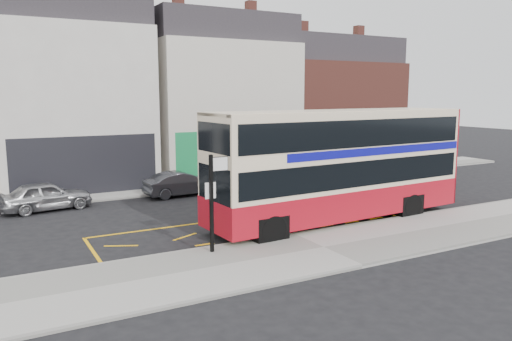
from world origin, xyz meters
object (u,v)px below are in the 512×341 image
car_grey (182,184)px  street_tree_right (299,124)px  car_silver (46,196)px  double_decker_bus (340,164)px  car_white (373,168)px  bus_stop_post (213,194)px

car_grey → street_tree_right: bearing=-75.1°
car_silver → car_grey: (6.67, 0.23, -0.03)m
double_decker_bus → car_grey: 9.38m
car_silver → street_tree_right: bearing=-86.2°
car_silver → car_white: size_ratio=0.82×
car_silver → car_white: car_white is taller
car_silver → street_tree_right: (16.28, 3.61, 2.70)m
car_silver → car_grey: bearing=-96.7°
car_silver → car_grey: size_ratio=1.02×
double_decker_bus → car_grey: double_decker_bus is taller
double_decker_bus → car_grey: size_ratio=3.02×
bus_stop_post → street_tree_right: (12.08, 13.30, 1.29)m
bus_stop_post → car_white: bus_stop_post is taller
car_silver → car_white: (19.21, -0.48, 0.03)m
car_white → car_grey: bearing=89.8°
car_silver → street_tree_right: street_tree_right is taller
street_tree_right → double_decker_bus: bearing=-115.7°
car_white → street_tree_right: size_ratio=0.98×
double_decker_bus → car_white: bearing=38.1°
bus_stop_post → car_white: 17.66m
street_tree_right → bus_stop_post: bearing=-132.2°
double_decker_bus → car_white: 11.56m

